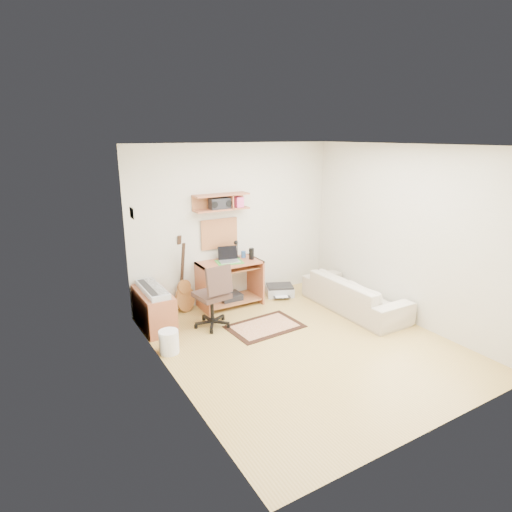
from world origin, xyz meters
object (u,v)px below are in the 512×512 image
task_chair (212,295)px  cabinet (154,309)px  sofa (355,289)px  desk (230,284)px  printer (280,291)px

task_chair → cabinet: 0.87m
cabinet → sofa: 3.13m
desk → printer: size_ratio=2.17×
printer → sofa: sofa is taller
cabinet → printer: size_ratio=1.95×
cabinet → sofa: sofa is taller
task_chair → printer: size_ratio=2.12×
sofa → desk: bearing=54.2°
task_chair → cabinet: size_ratio=1.09×
desk → task_chair: (-0.58, -0.58, 0.11)m
printer → task_chair: bearing=-137.7°
printer → sofa: bearing=-36.1°
task_chair → cabinet: task_chair is taller
desk → task_chair: bearing=-135.2°
task_chair → printer: task_chair is taller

